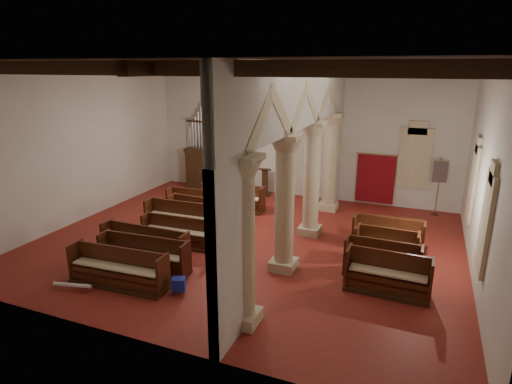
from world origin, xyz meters
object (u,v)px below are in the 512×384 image
at_px(lectern, 265,184).
at_px(nave_pew_0, 119,274).
at_px(pipe_organ, 207,161).
at_px(processional_banner, 437,196).
at_px(aisle_pew_0, 387,280).

height_order(lectern, nave_pew_0, lectern).
relative_size(pipe_organ, processional_banner, 1.83).
distance_m(nave_pew_0, aisle_pew_0, 7.31).
height_order(processional_banner, aisle_pew_0, processional_banner).
bearing_deg(nave_pew_0, lectern, 83.20).
bearing_deg(pipe_organ, nave_pew_0, -76.06).
bearing_deg(nave_pew_0, aisle_pew_0, 16.13).
relative_size(pipe_organ, aisle_pew_0, 1.97).
distance_m(pipe_organ, nave_pew_0, 10.00).
height_order(pipe_organ, processional_banner, pipe_organ).
bearing_deg(aisle_pew_0, nave_pew_0, -159.33).
distance_m(lectern, nave_pew_0, 9.61).
xyz_separation_m(pipe_organ, lectern, (3.06, -0.07, -0.80)).
distance_m(lectern, processional_banner, 7.45).
height_order(pipe_organ, aisle_pew_0, pipe_organ).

